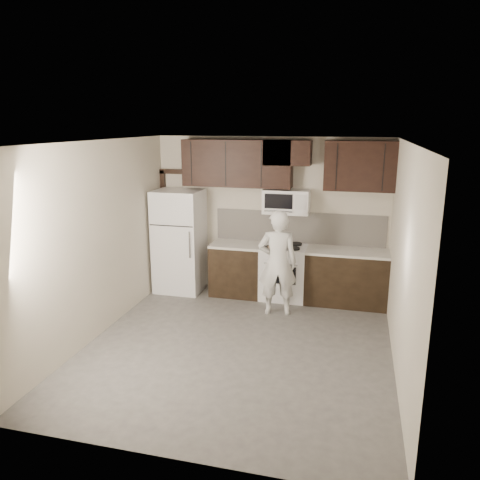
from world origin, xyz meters
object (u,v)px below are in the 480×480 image
at_px(stove, 284,272).
at_px(person, 278,263).
at_px(microwave, 286,202).
at_px(refrigerator, 180,241).

distance_m(stove, person, 0.79).
xyz_separation_m(microwave, person, (0.01, -0.82, -0.82)).
bearing_deg(microwave, stove, -89.90).
distance_m(microwave, person, 1.16).
bearing_deg(person, stove, -99.80).
height_order(microwave, refrigerator, microwave).
xyz_separation_m(stove, microwave, (-0.00, 0.12, 1.19)).
bearing_deg(refrigerator, person, -19.31).
xyz_separation_m(microwave, refrigerator, (-1.85, -0.17, -0.75)).
height_order(stove, microwave, microwave).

